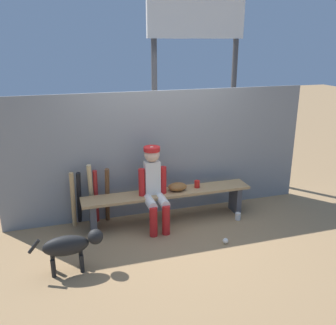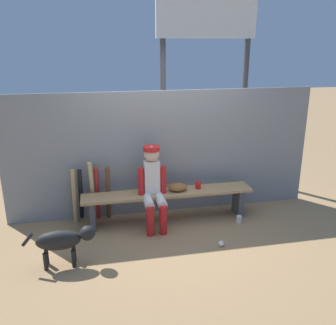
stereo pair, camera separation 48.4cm
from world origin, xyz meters
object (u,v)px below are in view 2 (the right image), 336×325
dugout_bench (168,198)px  bat_aluminum_red (97,194)px  player_seated (153,185)px  cup_on_bench (198,185)px  baseball_glove (178,187)px  bat_aluminum_black (81,195)px  bat_wood_tan (74,196)px  scoreboard (210,44)px  baseball (221,244)px  bat_wood_natural (92,191)px  bat_wood_dark (108,193)px  dog (63,240)px  cup_on_ground (239,219)px

dugout_bench → bat_aluminum_red: bearing=165.0°
player_seated → cup_on_bench: bearing=11.2°
baseball_glove → bat_aluminum_black: size_ratio=0.33×
bat_wood_tan → scoreboard: scoreboard is taller
player_seated → baseball: (0.77, -0.75, -0.61)m
bat_aluminum_black → cup_on_bench: 1.75m
bat_wood_tan → dugout_bench: bearing=-9.1°
baseball → scoreboard: 3.51m
bat_aluminum_red → bat_wood_tan: (-0.33, -0.06, 0.01)m
bat_wood_tan → cup_on_bench: (1.81, -0.19, 0.10)m
bat_wood_natural → bat_aluminum_red: bearing=13.6°
bat_wood_dark → bat_wood_natural: bearing=168.9°
baseball_glove → scoreboard: bearing=59.3°
bat_wood_natural → dog: bat_wood_natural is taller
bat_wood_natural → baseball: size_ratio=12.68×
player_seated → bat_wood_tan: player_seated is taller
bat_wood_tan → baseball_glove: bearing=-8.2°
bat_wood_natural → cup_on_ground: (2.10, -0.54, -0.41)m
baseball_glove → bat_wood_natural: 1.26m
cup_on_ground → scoreboard: size_ratio=0.03×
dugout_bench → player_seated: player_seated is taller
bat_wood_dark → cup_on_bench: (1.33, -0.18, 0.09)m
dugout_bench → scoreboard: (1.06, 1.55, 2.17)m
cup_on_ground → bat_wood_dark: bearing=165.2°
scoreboard → bat_wood_dark: bearing=-145.2°
baseball_glove → dog: bearing=-150.7°
player_seated → cup_on_bench: size_ratio=10.67×
bat_wood_dark → bat_wood_tan: size_ratio=1.04×
baseball → bat_wood_tan: bearing=150.2°
bat_aluminum_black → cup_on_bench: size_ratio=7.63×
bat_aluminum_black → dog: bearing=-99.1°
dugout_bench → cup_on_bench: (0.47, 0.03, 0.16)m
bat_wood_dark → dog: 1.25m
dugout_bench → player_seated: size_ratio=2.14×
bat_wood_dark → bat_aluminum_black: 0.40m
player_seated → cup_on_bench: 0.73m
player_seated → baseball: size_ratio=15.86×
bat_wood_dark → scoreboard: size_ratio=0.24×
bat_wood_natural → cup_on_bench: (1.55, -0.23, 0.06)m
baseball_glove → bat_wood_natural: (-1.23, 0.26, -0.06)m
dog → bat_aluminum_black: bearing=80.9°
player_seated → bat_wood_tan: size_ratio=1.40×
player_seated → bat_wood_natural: bearing=156.6°
bat_aluminum_red → dog: (-0.43, -1.16, -0.07)m
bat_aluminum_red → bat_wood_tan: size_ratio=0.97×
baseball → dog: bearing=-179.2°
bat_aluminum_black → bat_wood_tan: bat_wood_tan is taller
baseball → cup_on_ground: cup_on_ground is taller
bat_wood_tan → baseball: (1.88, -1.08, -0.38)m
baseball_glove → bat_wood_dark: 1.03m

